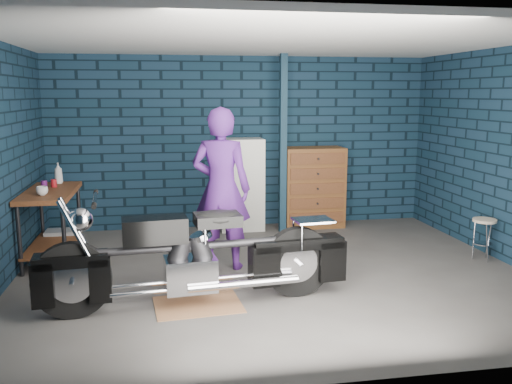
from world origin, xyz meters
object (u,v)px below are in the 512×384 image
(motorcycle, at_px, (197,249))
(shop_stool, at_px, (483,240))
(person, at_px, (221,189))
(storage_bin, at_px, (62,239))
(locker, at_px, (241,184))
(tool_chest, at_px, (313,187))
(workbench, at_px, (52,225))

(motorcycle, distance_m, shop_stool, 3.85)
(motorcycle, relative_size, person, 1.35)
(motorcycle, relative_size, storage_bin, 6.28)
(locker, distance_m, tool_chest, 1.16)
(storage_bin, bearing_deg, shop_stool, -15.13)
(storage_bin, relative_size, locker, 0.30)
(workbench, bearing_deg, locker, 23.90)
(locker, height_order, shop_stool, locker)
(person, bearing_deg, storage_bin, -9.23)
(tool_chest, bearing_deg, shop_stool, -52.02)
(shop_stool, bearing_deg, person, 174.92)
(storage_bin, bearing_deg, workbench, -92.29)
(workbench, xyz_separation_m, locker, (2.63, 1.17, 0.26))
(workbench, relative_size, shop_stool, 2.59)
(locker, bearing_deg, storage_bin, -165.69)
(motorcycle, height_order, locker, locker)
(locker, height_order, tool_chest, locker)
(tool_chest, height_order, shop_stool, tool_chest)
(workbench, relative_size, motorcycle, 0.53)
(workbench, distance_m, locker, 2.89)
(person, xyz_separation_m, shop_stool, (3.35, -0.30, -0.71))
(workbench, height_order, motorcycle, motorcycle)
(workbench, distance_m, motorcycle, 2.55)
(shop_stool, bearing_deg, tool_chest, 127.98)
(locker, distance_m, shop_stool, 3.57)
(person, relative_size, storage_bin, 4.64)
(workbench, distance_m, tool_chest, 3.97)
(workbench, distance_m, storage_bin, 0.60)
(motorcycle, height_order, tool_chest, tool_chest)
(workbench, distance_m, person, 2.28)
(shop_stool, bearing_deg, locker, 142.93)
(workbench, relative_size, person, 0.71)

